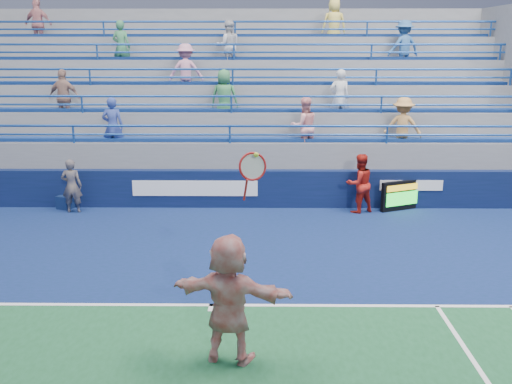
{
  "coord_description": "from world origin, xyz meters",
  "views": [
    {
      "loc": [
        0.91,
        -9.5,
        4.64
      ],
      "look_at": [
        0.79,
        2.5,
        1.5
      ],
      "focal_mm": 40.0,
      "sensor_mm": 36.0,
      "label": 1
    }
  ],
  "objects_px": {
    "serve_speed_board": "(401,196)",
    "line_judge": "(72,186)",
    "ball_girl": "(359,184)",
    "judge_chair": "(66,201)",
    "tennis_player": "(229,299)"
  },
  "relations": [
    {
      "from": "serve_speed_board",
      "to": "line_judge",
      "type": "xyz_separation_m",
      "value": [
        -9.28,
        -0.3,
        0.34
      ]
    },
    {
      "from": "ball_girl",
      "to": "judge_chair",
      "type": "bearing_deg",
      "value": -24.82
    },
    {
      "from": "line_judge",
      "to": "ball_girl",
      "type": "distance_m",
      "value": 8.05
    },
    {
      "from": "line_judge",
      "to": "judge_chair",
      "type": "bearing_deg",
      "value": -50.94
    },
    {
      "from": "line_judge",
      "to": "ball_girl",
      "type": "relative_size",
      "value": 0.92
    },
    {
      "from": "judge_chair",
      "to": "ball_girl",
      "type": "height_order",
      "value": "ball_girl"
    },
    {
      "from": "judge_chair",
      "to": "ball_girl",
      "type": "xyz_separation_m",
      "value": [
        8.4,
        -0.28,
        0.61
      ]
    },
    {
      "from": "judge_chair",
      "to": "ball_girl",
      "type": "relative_size",
      "value": 0.42
    },
    {
      "from": "tennis_player",
      "to": "ball_girl",
      "type": "bearing_deg",
      "value": 67.6
    },
    {
      "from": "serve_speed_board",
      "to": "ball_girl",
      "type": "distance_m",
      "value": 1.3
    },
    {
      "from": "judge_chair",
      "to": "line_judge",
      "type": "bearing_deg",
      "value": -47.36
    },
    {
      "from": "serve_speed_board",
      "to": "tennis_player",
      "type": "xyz_separation_m",
      "value": [
        -4.44,
        -8.0,
        0.57
      ]
    },
    {
      "from": "serve_speed_board",
      "to": "ball_girl",
      "type": "xyz_separation_m",
      "value": [
        -1.22,
        -0.2,
        0.4
      ]
    },
    {
      "from": "serve_speed_board",
      "to": "line_judge",
      "type": "relative_size",
      "value": 0.77
    },
    {
      "from": "serve_speed_board",
      "to": "tennis_player",
      "type": "height_order",
      "value": "tennis_player"
    }
  ]
}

